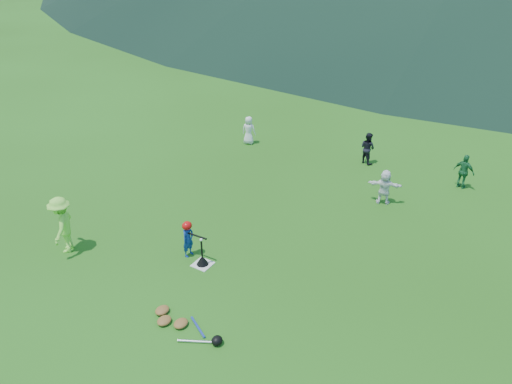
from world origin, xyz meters
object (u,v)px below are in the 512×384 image
home_plate (203,264)px  fielder_a (249,130)px  fielder_d (385,187)px  batting_tee (202,260)px  fielder_b (368,148)px  fielder_c (464,172)px  adult_coach (62,225)px  batter_child (188,239)px  equipment_pile (180,324)px

home_plate → fielder_a: (-3.20, 7.11, 0.53)m
fielder_d → batting_tee: fielder_d is taller
fielder_b → fielder_c: (3.25, -0.19, 0.00)m
adult_coach → batting_tee: bearing=78.3°
home_plate → fielder_a: fielder_a is taller
home_plate → batter_child: bearing=164.8°
equipment_pile → adult_coach: bearing=171.8°
fielder_b → fielder_c: size_ratio=1.00×
adult_coach → fielder_d: size_ratio=1.41×
batter_child → fielder_c: bearing=-32.1°
batter_child → adult_coach: (-2.81, -1.49, 0.28)m
adult_coach → fielder_a: adult_coach is taller
fielder_b → fielder_a: bearing=29.8°
fielder_c → fielder_d: fielder_c is taller
home_plate → fielder_b: 7.94m
adult_coach → fielder_b: bearing=119.7°
fielder_d → batting_tee: (-2.73, -5.36, -0.41)m
batter_child → fielder_c: size_ratio=0.85×
batter_child → batting_tee: batter_child is taller
adult_coach → batting_tee: 3.66m
fielder_b → home_plate: bearing=101.6°
fielder_b → equipment_pile: bearing=108.7°
batter_child → fielder_b: 7.88m
fielder_b → fielder_d: (1.47, -2.46, -0.02)m
equipment_pile → fielder_d: bearing=76.0°
batter_child → batting_tee: 0.66m
adult_coach → batting_tee: size_ratio=2.25×
adult_coach → fielder_c: adult_coach is taller
fielder_d → adult_coach: bearing=32.2°
home_plate → fielder_b: bearing=80.8°
adult_coach → fielder_b: 10.25m
fielder_c → equipment_pile: bearing=82.5°
batting_tee → equipment_pile: 2.15m
home_plate → fielder_a: bearing=114.2°
batter_child → fielder_d: size_ratio=0.88×
batter_child → fielder_c: (5.06, 7.48, 0.09)m
home_plate → adult_coach: size_ratio=0.29×
fielder_a → fielder_b: bearing=177.5°
home_plate → adult_coach: bearing=-158.2°
fielder_a → adult_coach: bearing=77.5°
fielder_a → equipment_pile: (4.10, -9.07, -0.47)m
home_plate → batting_tee: bearing=0.0°
home_plate → batter_child: batter_child is taller
fielder_c → batting_tee: (-4.51, -7.63, -0.44)m
home_plate → batter_child: 0.73m
batting_tee → home_plate: bearing=0.0°
fielder_b → fielder_d: 2.86m
fielder_c → batting_tee: size_ratio=1.66×
fielder_c → equipment_pile: (-3.61, -9.58, -0.50)m
fielder_b → batter_child: bearing=97.6°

